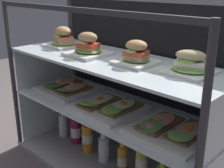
{
  "coord_description": "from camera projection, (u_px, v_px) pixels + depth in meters",
  "views": [
    {
      "loc": [
        1.01,
        -1.03,
        1.04
      ],
      "look_at": [
        0.0,
        0.0,
        0.54
      ],
      "focal_mm": 46.65,
      "sensor_mm": 36.0,
      "label": 1
    }
  ],
  "objects": [
    {
      "name": "case_base_deck",
      "position": [
        112.0,
        168.0,
        1.7
      ],
      "size": [
        1.3,
        0.49,
        0.03
      ],
      "primitive_type": "cube",
      "color": "#A29FA0",
      "rests_on": "ground"
    },
    {
      "name": "case_frame",
      "position": [
        132.0,
        82.0,
        1.65
      ],
      "size": [
        1.3,
        0.49,
        0.95
      ],
      "color": "#333338",
      "rests_on": "ground"
    },
    {
      "name": "riser_lower_tier",
      "position": [
        112.0,
        139.0,
        1.64
      ],
      "size": [
        1.24,
        0.44,
        0.36
      ],
      "color": "silver",
      "rests_on": "case_base_deck"
    },
    {
      "name": "shelf_lower_glass",
      "position": [
        112.0,
        109.0,
        1.58
      ],
      "size": [
        1.26,
        0.45,
        0.01
      ],
      "primitive_type": "cube",
      "color": "silver",
      "rests_on": "riser_lower_tier"
    },
    {
      "name": "riser_upper_tier",
      "position": [
        112.0,
        85.0,
        1.53
      ],
      "size": [
        1.24,
        0.44,
        0.26
      ],
      "color": "silver",
      "rests_on": "shelf_lower_glass"
    },
    {
      "name": "shelf_upper_glass",
      "position": [
        112.0,
        60.0,
        1.49
      ],
      "size": [
        1.26,
        0.45,
        0.01
      ],
      "primitive_type": "cube",
      "color": "silver",
      "rests_on": "riser_upper_tier"
    },
    {
      "name": "plated_roll_sandwich_mid_right",
      "position": [
        63.0,
        39.0,
        1.77
      ],
      "size": [
        0.2,
        0.2,
        0.12
      ],
      "color": "white",
      "rests_on": "shelf_upper_glass"
    },
    {
      "name": "plated_roll_sandwich_far_left",
      "position": [
        88.0,
        48.0,
        1.55
      ],
      "size": [
        0.21,
        0.21,
        0.13
      ],
      "color": "white",
      "rests_on": "shelf_upper_glass"
    },
    {
      "name": "plated_roll_sandwich_mid_left",
      "position": [
        136.0,
        55.0,
        1.37
      ],
      "size": [
        0.18,
        0.18,
        0.12
      ],
      "color": "white",
      "rests_on": "shelf_upper_glass"
    },
    {
      "name": "plated_roll_sandwich_right_of_center",
      "position": [
        190.0,
        65.0,
        1.24
      ],
      "size": [
        0.19,
        0.19,
        0.1
      ],
      "color": "white",
      "rests_on": "shelf_upper_glass"
    },
    {
      "name": "open_sandwich_tray_center",
      "position": [
        68.0,
        87.0,
        1.83
      ],
      "size": [
        0.34,
        0.32,
        0.06
      ],
      "color": "white",
      "rests_on": "shelf_lower_glass"
    },
    {
      "name": "open_sandwich_tray_near_right_corner",
      "position": [
        108.0,
        106.0,
        1.55
      ],
      "size": [
        0.34,
        0.32,
        0.06
      ],
      "color": "white",
      "rests_on": "shelf_lower_glass"
    },
    {
      "name": "open_sandwich_tray_far_right",
      "position": [
        171.0,
        129.0,
        1.3
      ],
      "size": [
        0.34,
        0.32,
        0.07
      ],
      "color": "white",
      "rests_on": "shelf_lower_glass"
    },
    {
      "name": "juice_bottle_back_left",
      "position": [
        63.0,
        125.0,
        2.01
      ],
      "size": [
        0.06,
        0.06,
        0.2
      ],
      "color": "silver",
      "rests_on": "case_base_deck"
    },
    {
      "name": "juice_bottle_front_middle",
      "position": [
        76.0,
        128.0,
        1.92
      ],
      "size": [
        0.07,
        0.07,
        0.26
      ],
      "color": "#941F48",
      "rests_on": "case_base_deck"
    },
    {
      "name": "juice_bottle_front_fourth",
      "position": [
        87.0,
        137.0,
        1.81
      ],
      "size": [
        0.07,
        0.07,
        0.23
      ],
      "color": "orange",
      "rests_on": "case_base_deck"
    },
    {
      "name": "juice_bottle_front_second",
      "position": [
        104.0,
        148.0,
        1.72
      ],
      "size": [
        0.07,
        0.07,
        0.21
      ],
      "color": "white",
      "rests_on": "case_base_deck"
    },
    {
      "name": "juice_bottle_tucked_behind",
      "position": [
        123.0,
        158.0,
        1.64
      ],
      "size": [
        0.06,
        0.06,
        0.19
      ],
      "color": "gold",
      "rests_on": "case_base_deck"
    },
    {
      "name": "juice_bottle_front_left_end",
      "position": [
        141.0,
        164.0,
        1.53
      ],
      "size": [
        0.06,
        0.06,
        0.24
      ],
      "color": "#B9CB48",
      "rests_on": "case_base_deck"
    }
  ]
}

